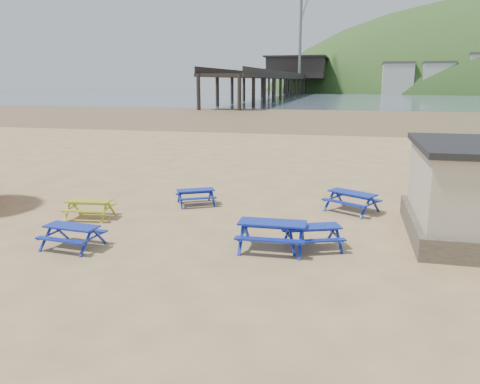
# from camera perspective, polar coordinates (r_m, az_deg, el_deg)

# --- Properties ---
(ground) EXTENTS (400.00, 400.00, 0.00)m
(ground) POSITION_cam_1_polar(r_m,az_deg,el_deg) (16.55, -4.02, -4.39)
(ground) COLOR tan
(ground) RESTS_ON ground
(wet_sand) EXTENTS (400.00, 400.00, 0.00)m
(wet_sand) POSITION_cam_1_polar(r_m,az_deg,el_deg) (70.37, 9.53, 9.12)
(wet_sand) COLOR brown
(wet_sand) RESTS_ON ground
(sea) EXTENTS (400.00, 400.00, 0.00)m
(sea) POSITION_cam_1_polar(r_m,az_deg,el_deg) (185.16, 12.08, 11.56)
(sea) COLOR #435460
(sea) RESTS_ON ground
(picnic_table_blue_a) EXTENTS (1.94, 1.82, 0.64)m
(picnic_table_blue_a) POSITION_cam_1_polar(r_m,az_deg,el_deg) (19.59, -5.41, -0.61)
(picnic_table_blue_a) COLOR #002F9A
(picnic_table_blue_a) RESTS_ON ground
(picnic_table_blue_b) EXTENTS (2.36, 2.23, 0.78)m
(picnic_table_blue_b) POSITION_cam_1_polar(r_m,az_deg,el_deg) (18.99, 13.47, -1.17)
(picnic_table_blue_b) COLOR #002F9A
(picnic_table_blue_b) RESTS_ON ground
(picnic_table_blue_c) EXTENTS (1.91, 1.71, 0.67)m
(picnic_table_blue_c) POSITION_cam_1_polar(r_m,az_deg,el_deg) (19.44, 22.99, -1.71)
(picnic_table_blue_c) COLOR #002F9A
(picnic_table_blue_c) RESTS_ON ground
(picnic_table_blue_d) EXTENTS (1.79, 1.50, 0.70)m
(picnic_table_blue_d) POSITION_cam_1_polar(r_m,az_deg,el_deg) (15.43, -19.75, -5.13)
(picnic_table_blue_d) COLOR #002F9A
(picnic_table_blue_d) RESTS_ON ground
(picnic_table_blue_e) EXTENTS (2.10, 1.72, 0.86)m
(picnic_table_blue_e) POSITION_cam_1_polar(r_m,az_deg,el_deg) (14.43, 3.95, -5.29)
(picnic_table_blue_e) COLOR #002F9A
(picnic_table_blue_e) RESTS_ON ground
(picnic_table_blue_f) EXTENTS (2.07, 1.88, 0.71)m
(picnic_table_blue_f) POSITION_cam_1_polar(r_m,az_deg,el_deg) (14.67, 8.83, -5.42)
(picnic_table_blue_f) COLOR #002F9A
(picnic_table_blue_f) RESTS_ON ground
(picnic_table_yellow) EXTENTS (1.79, 1.51, 0.69)m
(picnic_table_yellow) POSITION_cam_1_polar(r_m,az_deg,el_deg) (18.50, -17.89, -1.99)
(picnic_table_yellow) COLOR gold
(picnic_table_yellow) RESTS_ON ground
(pier) EXTENTS (24.00, 220.00, 39.29)m
(pier) POSITION_cam_1_polar(r_m,az_deg,el_deg) (194.60, 6.79, 13.44)
(pier) COLOR black
(pier) RESTS_ON ground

